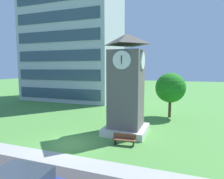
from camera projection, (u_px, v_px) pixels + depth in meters
ground_plane at (70, 144)px, 15.44m from camera, size 160.00×160.00×0.00m
kerb_strip at (50, 157)px, 13.16m from camera, size 120.00×1.60×0.01m
office_building at (73, 23)px, 37.19m from camera, size 17.25×11.00×28.80m
clock_tower at (126, 90)px, 17.71m from camera, size 3.78×3.78×9.00m
park_bench at (124, 139)px, 15.20m from camera, size 1.84×0.66×0.88m
tree_streetside at (170, 88)px, 23.44m from camera, size 3.58×3.58×5.41m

